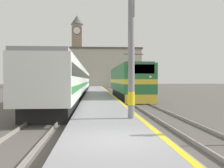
{
  "coord_description": "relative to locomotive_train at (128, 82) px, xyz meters",
  "views": [
    {
      "loc": [
        -0.61,
        -7.59,
        2.18
      ],
      "look_at": [
        1.83,
        26.7,
        1.61
      ],
      "focal_mm": 42.0,
      "sensor_mm": 36.0,
      "label": 1
    }
  ],
  "objects": [
    {
      "name": "clock_tower",
      "position": [
        -9.37,
        55.86,
        10.35
      ],
      "size": [
        4.11,
        4.11,
        23.22
      ],
      "color": "gray",
      "rests_on": "ground"
    },
    {
      "name": "rail_track_far",
      "position": [
        -6.52,
        1.93,
        -1.92
      ],
      "size": [
        2.84,
        140.0,
        0.16
      ],
      "color": "#514C47",
      "rests_on": "ground"
    },
    {
      "name": "ground_plane",
      "position": [
        -3.46,
        6.93,
        -1.96
      ],
      "size": [
        200.0,
        200.0,
        0.0
      ],
      "primitive_type": "plane",
      "color": "#514C47"
    },
    {
      "name": "locomotive_train",
      "position": [
        0.0,
        0.0,
        0.0
      ],
      "size": [
        2.92,
        17.27,
        4.8
      ],
      "color": "black",
      "rests_on": "ground"
    },
    {
      "name": "station_building",
      "position": [
        -3.63,
        47.35,
        3.78
      ],
      "size": [
        27.27,
        8.71,
        11.42
      ],
      "color": "#B7B2A3",
      "rests_on": "ground"
    },
    {
      "name": "rail_track_near",
      "position": [
        0.0,
        1.93,
        -1.92
      ],
      "size": [
        2.83,
        140.0,
        0.16
      ],
      "color": "#514C47",
      "rests_on": "ground"
    },
    {
      "name": "platform",
      "position": [
        -3.45,
        1.93,
        -1.74
      ],
      "size": [
        3.27,
        140.0,
        0.44
      ],
      "color": "gray",
      "rests_on": "ground"
    },
    {
      "name": "catenary_mast",
      "position": [
        -2.29,
        -18.97,
        2.14
      ],
      "size": [
        2.67,
        0.31,
        7.43
      ],
      "color": "gray",
      "rests_on": "platform"
    },
    {
      "name": "passenger_train",
      "position": [
        -6.52,
        5.54,
        0.02
      ],
      "size": [
        2.92,
        49.16,
        3.64
      ],
      "color": "black",
      "rests_on": "ground"
    }
  ]
}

